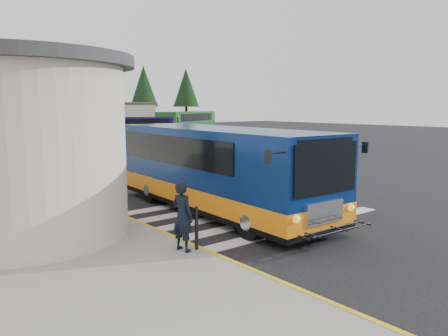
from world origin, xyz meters
TOP-DOWN VIEW (x-y plane):
  - ground at (0.00, 0.00)m, footprint 140.00×140.00m
  - curb_strip at (-4.05, 4.00)m, footprint 0.12×34.00m
  - crosswalk at (-0.50, -0.80)m, footprint 8.00×5.35m
  - depot_building at (6.00, 42.00)m, footprint 26.40×8.40m
  - tree_line at (6.29, 50.00)m, footprint 58.40×4.40m
  - transit_bus at (-0.99, -0.13)m, footprint 3.76×10.43m
  - pedestrian_a at (-4.50, -3.19)m, footprint 0.52×0.70m
  - pedestrian_b at (-7.35, -0.77)m, footprint 0.74×0.93m
  - bollard at (-4.20, -3.34)m, footprint 0.09×0.09m
  - far_bus_a at (14.00, 32.73)m, footprint 8.37×6.10m
  - far_bus_b at (20.60, 33.16)m, footprint 10.36×7.06m

SIDE VIEW (x-z plane):
  - ground at x=0.00m, z-range 0.00..0.00m
  - crosswalk at x=-0.50m, z-range 0.00..0.01m
  - curb_strip at x=-4.05m, z-range 0.00..0.16m
  - bollard at x=-4.20m, z-range 0.15..1.23m
  - pedestrian_a at x=-4.50m, z-range 0.15..1.87m
  - pedestrian_b at x=-7.35m, z-range 0.15..2.03m
  - transit_bus at x=-0.99m, z-range -0.06..2.85m
  - far_bus_a at x=14.00m, z-range 0.32..2.46m
  - far_bus_b at x=20.60m, z-range 0.39..3.01m
  - depot_building at x=6.00m, z-range 0.01..4.21m
  - tree_line at x=6.29m, z-range 1.77..11.77m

